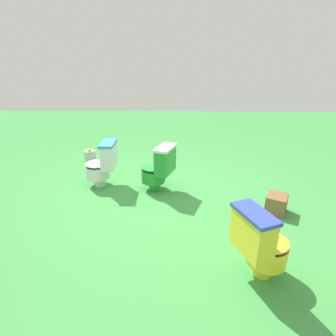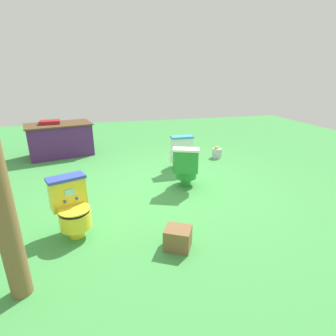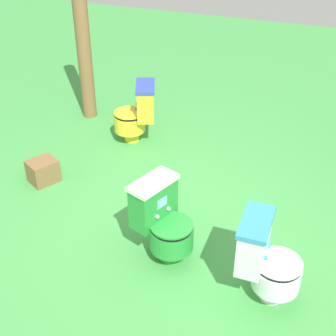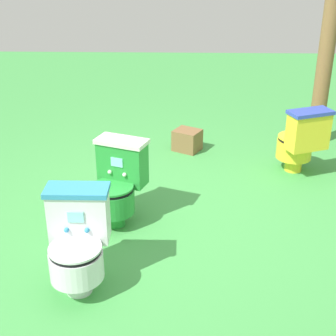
% 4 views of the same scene
% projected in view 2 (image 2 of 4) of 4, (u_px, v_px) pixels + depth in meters
% --- Properties ---
extents(ground, '(14.00, 14.00, 0.00)m').
position_uv_depth(ground, '(165.00, 189.00, 4.48)').
color(ground, '#429947').
extents(toilet_green, '(0.55, 0.60, 0.73)m').
position_uv_depth(toilet_green, '(186.00, 167.00, 4.45)').
color(toilet_green, green).
rests_on(toilet_green, ground).
extents(toilet_white, '(0.44, 0.49, 0.73)m').
position_uv_depth(toilet_white, '(180.00, 152.00, 5.31)').
color(toilet_white, white).
rests_on(toilet_white, ground).
extents(toilet_yellow, '(0.55, 0.61, 0.73)m').
position_uv_depth(toilet_yellow, '(72.00, 207.00, 3.12)').
color(toilet_yellow, yellow).
rests_on(toilet_yellow, ground).
extents(vendor_table, '(1.63, 1.19, 0.85)m').
position_uv_depth(vendor_table, '(60.00, 139.00, 6.24)').
color(vendor_table, '#4C2360').
rests_on(vendor_table, ground).
extents(small_crate, '(0.37, 0.36, 0.25)m').
position_uv_depth(small_crate, '(178.00, 238.00, 2.94)').
color(small_crate, brown).
rests_on(small_crate, ground).
extents(lemon_bucket, '(0.22, 0.22, 0.28)m').
position_uv_depth(lemon_bucket, '(217.00, 153.00, 6.13)').
color(lemon_bucket, '#B7B7BF').
rests_on(lemon_bucket, ground).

